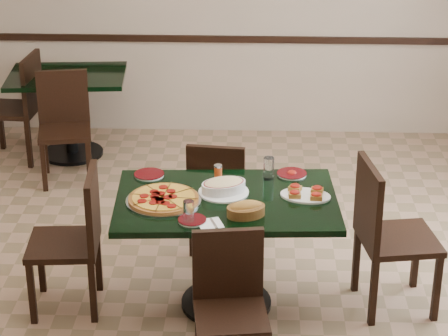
{
  "coord_description": "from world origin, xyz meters",
  "views": [
    {
      "loc": [
        0.26,
        -5.03,
        3.05
      ],
      "look_at": [
        0.07,
        0.0,
        0.82
      ],
      "focal_mm": 70.0,
      "sensor_mm": 36.0,
      "label": 1
    }
  ],
  "objects_px": {
    "main_table": "(226,225)",
    "lasagna_casserole": "(224,186)",
    "back_chair_near": "(64,120)",
    "pepperoni_pizza": "(164,199)",
    "bruschetta_platter": "(306,193)",
    "chair_far": "(218,191)",
    "chair_left": "(77,234)",
    "chair_right": "(385,229)",
    "back_table": "(69,99)",
    "chair_near": "(230,299)",
    "back_chair_left": "(21,102)",
    "bread_basket": "(246,209)"
  },
  "relations": [
    {
      "from": "lasagna_casserole",
      "to": "bread_basket",
      "type": "xyz_separation_m",
      "value": [
        0.14,
        -0.3,
        -0.01
      ]
    },
    {
      "from": "chair_left",
      "to": "back_chair_left",
      "type": "height_order",
      "value": "back_chair_left"
    },
    {
      "from": "back_table",
      "to": "pepperoni_pizza",
      "type": "relative_size",
      "value": 2.31
    },
    {
      "from": "main_table",
      "to": "bruschetta_platter",
      "type": "bearing_deg",
      "value": 1.76
    },
    {
      "from": "chair_right",
      "to": "bruschetta_platter",
      "type": "xyz_separation_m",
      "value": [
        -0.49,
        0.02,
        0.22
      ]
    },
    {
      "from": "main_table",
      "to": "chair_right",
      "type": "xyz_separation_m",
      "value": [
        0.97,
        0.02,
        -0.02
      ]
    },
    {
      "from": "main_table",
      "to": "lasagna_casserole",
      "type": "distance_m",
      "value": 0.24
    },
    {
      "from": "chair_left",
      "to": "bread_basket",
      "type": "distance_m",
      "value": 1.09
    },
    {
      "from": "back_table",
      "to": "chair_near",
      "type": "bearing_deg",
      "value": -68.51
    },
    {
      "from": "back_chair_left",
      "to": "bread_basket",
      "type": "relative_size",
      "value": 3.55
    },
    {
      "from": "chair_near",
      "to": "back_chair_left",
      "type": "xyz_separation_m",
      "value": [
        -1.9,
        2.96,
        0.06
      ]
    },
    {
      "from": "back_table",
      "to": "bread_basket",
      "type": "xyz_separation_m",
      "value": [
        1.58,
        -2.62,
        0.27
      ]
    },
    {
      "from": "back_chair_left",
      "to": "chair_left",
      "type": "bearing_deg",
      "value": 26.11
    },
    {
      "from": "main_table",
      "to": "chair_right",
      "type": "height_order",
      "value": "chair_right"
    },
    {
      "from": "back_chair_near",
      "to": "pepperoni_pizza",
      "type": "height_order",
      "value": "back_chair_near"
    },
    {
      "from": "chair_near",
      "to": "back_chair_near",
      "type": "bearing_deg",
      "value": 111.53
    },
    {
      "from": "chair_left",
      "to": "back_table",
      "type": "bearing_deg",
      "value": -171.99
    },
    {
      "from": "back_table",
      "to": "back_chair_left",
      "type": "distance_m",
      "value": 0.4
    },
    {
      "from": "chair_left",
      "to": "back_chair_near",
      "type": "bearing_deg",
      "value": -170.7
    },
    {
      "from": "main_table",
      "to": "chair_far",
      "type": "bearing_deg",
      "value": 93.79
    },
    {
      "from": "main_table",
      "to": "pepperoni_pizza",
      "type": "xyz_separation_m",
      "value": [
        -0.38,
        -0.05,
        0.2
      ]
    },
    {
      "from": "chair_left",
      "to": "bread_basket",
      "type": "bearing_deg",
      "value": 75.81
    },
    {
      "from": "bread_basket",
      "to": "bruschetta_platter",
      "type": "bearing_deg",
      "value": 17.04
    },
    {
      "from": "back_chair_left",
      "to": "lasagna_casserole",
      "type": "xyz_separation_m",
      "value": [
        1.84,
        -2.22,
        0.27
      ]
    },
    {
      "from": "back_table",
      "to": "bread_basket",
      "type": "distance_m",
      "value": 3.07
    },
    {
      "from": "back_chair_left",
      "to": "pepperoni_pizza",
      "type": "height_order",
      "value": "back_chair_left"
    },
    {
      "from": "pepperoni_pizza",
      "to": "bruschetta_platter",
      "type": "height_order",
      "value": "bruschetta_platter"
    },
    {
      "from": "main_table",
      "to": "bread_basket",
      "type": "height_order",
      "value": "bread_basket"
    },
    {
      "from": "chair_near",
      "to": "lasagna_casserole",
      "type": "height_order",
      "value": "lasagna_casserole"
    },
    {
      "from": "back_chair_near",
      "to": "lasagna_casserole",
      "type": "relative_size",
      "value": 2.75
    },
    {
      "from": "chair_far",
      "to": "bread_basket",
      "type": "distance_m",
      "value": 0.99
    },
    {
      "from": "chair_far",
      "to": "back_chair_left",
      "type": "relative_size",
      "value": 0.89
    },
    {
      "from": "back_chair_near",
      "to": "chair_far",
      "type": "bearing_deg",
      "value": -54.01
    },
    {
      "from": "chair_far",
      "to": "chair_left",
      "type": "bearing_deg",
      "value": 47.81
    },
    {
      "from": "bruschetta_platter",
      "to": "pepperoni_pizza",
      "type": "bearing_deg",
      "value": -161.24
    },
    {
      "from": "chair_left",
      "to": "lasagna_casserole",
      "type": "bearing_deg",
      "value": 93.16
    },
    {
      "from": "chair_near",
      "to": "back_chair_left",
      "type": "height_order",
      "value": "back_chair_left"
    },
    {
      "from": "main_table",
      "to": "bruschetta_platter",
      "type": "distance_m",
      "value": 0.52
    },
    {
      "from": "chair_right",
      "to": "bread_basket",
      "type": "distance_m",
      "value": 0.92
    },
    {
      "from": "main_table",
      "to": "chair_left",
      "type": "relative_size",
      "value": 1.5
    },
    {
      "from": "main_table",
      "to": "back_chair_near",
      "type": "relative_size",
      "value": 1.53
    },
    {
      "from": "chair_left",
      "to": "bruschetta_platter",
      "type": "distance_m",
      "value": 1.42
    },
    {
      "from": "back_table",
      "to": "lasagna_casserole",
      "type": "relative_size",
      "value": 3.21
    },
    {
      "from": "back_table",
      "to": "back_chair_near",
      "type": "distance_m",
      "value": 0.47
    },
    {
      "from": "main_table",
      "to": "chair_far",
      "type": "relative_size",
      "value": 1.64
    },
    {
      "from": "lasagna_casserole",
      "to": "back_chair_near",
      "type": "bearing_deg",
      "value": 103.45
    },
    {
      "from": "chair_far",
      "to": "back_table",
      "type": "bearing_deg",
      "value": -44.56
    },
    {
      "from": "back_chair_near",
      "to": "bruschetta_platter",
      "type": "height_order",
      "value": "back_chair_near"
    },
    {
      "from": "chair_near",
      "to": "back_chair_near",
      "type": "height_order",
      "value": "back_chair_near"
    },
    {
      "from": "chair_right",
      "to": "chair_left",
      "type": "xyz_separation_m",
      "value": [
        -1.89,
        -0.07,
        -0.04
      ]
    }
  ]
}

